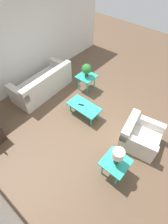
{
  "coord_description": "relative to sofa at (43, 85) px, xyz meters",
  "views": [
    {
      "loc": [
        -1.79,
        2.7,
        4.12
      ],
      "look_at": [
        0.25,
        0.31,
        0.55
      ],
      "focal_mm": 28.0,
      "sensor_mm": 36.0,
      "label": 1
    }
  ],
  "objects": [
    {
      "name": "ground_plane",
      "position": [
        -2.23,
        -0.12,
        -0.32
      ],
      "size": [
        14.0,
        14.0,
        0.0
      ],
      "primitive_type": "plane",
      "color": "brown"
    },
    {
      "name": "wall_right",
      "position": [
        0.83,
        -0.12,
        1.03
      ],
      "size": [
        0.12,
        7.2,
        2.7
      ],
      "color": "white",
      "rests_on": "ground_plane"
    },
    {
      "name": "sofa",
      "position": [
        0.0,
        0.0,
        0.0
      ],
      "size": [
        0.98,
        2.11,
        0.85
      ],
      "rotation": [
        0.0,
        0.0,
        1.62
      ],
      "color": "silver",
      "rests_on": "ground_plane"
    },
    {
      "name": "armchair",
      "position": [
        -3.48,
        -0.27,
        -0.02
      ],
      "size": [
        1.05,
        1.04,
        0.74
      ],
      "rotation": [
        0.0,
        0.0,
        -1.39
      ],
      "color": "silver",
      "rests_on": "ground_plane"
    },
    {
      "name": "coffee_table",
      "position": [
        -1.73,
        -0.09,
        0.02
      ],
      "size": [
        0.99,
        0.51,
        0.39
      ],
      "color": "#2DB79E",
      "rests_on": "ground_plane"
    },
    {
      "name": "side_table_plant",
      "position": [
        -1.01,
        -1.07,
        0.16
      ],
      "size": [
        0.57,
        0.57,
        0.56
      ],
      "color": "#2DB79E",
      "rests_on": "ground_plane"
    },
    {
      "name": "side_table_lamp",
      "position": [
        -3.45,
        0.85,
        0.16
      ],
      "size": [
        0.57,
        0.57,
        0.56
      ],
      "color": "#2DB79E",
      "rests_on": "ground_plane"
    },
    {
      "name": "potted_plant",
      "position": [
        -1.01,
        -1.07,
        0.51
      ],
      "size": [
        0.32,
        0.32,
        0.44
      ],
      "color": "#333338",
      "rests_on": "side_table_plant"
    },
    {
      "name": "table_lamp",
      "position": [
        -3.45,
        0.85,
        0.55
      ],
      "size": [
        0.25,
        0.25,
        0.46
      ],
      "color": "#333333",
      "rests_on": "side_table_lamp"
    },
    {
      "name": "remote_control",
      "position": [
        -1.64,
        -0.07,
        0.08
      ],
      "size": [
        0.16,
        0.1,
        0.02
      ],
      "color": "black",
      "rests_on": "coffee_table"
    }
  ]
}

